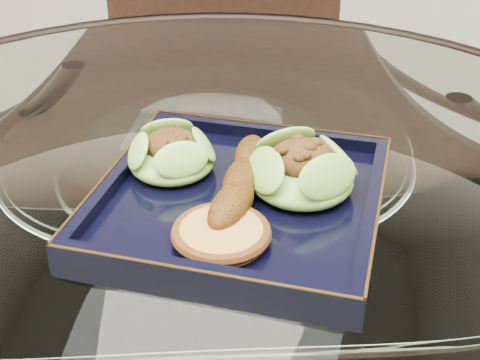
# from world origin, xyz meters

# --- Properties ---
(dining_table) EXTENTS (1.13, 1.13, 0.77)m
(dining_table) POSITION_xyz_m (-0.00, -0.00, 0.60)
(dining_table) COLOR white
(dining_table) RESTS_ON ground
(dining_chair) EXTENTS (0.54, 0.54, 1.07)m
(dining_chair) POSITION_xyz_m (-0.11, 0.51, 0.60)
(dining_chair) COLOR black
(dining_chair) RESTS_ON ground
(navy_plate) EXTENTS (0.28, 0.28, 0.02)m
(navy_plate) POSITION_xyz_m (0.05, -0.06, 0.77)
(navy_plate) COLOR black
(navy_plate) RESTS_ON dining_table
(lettuce_wrap_left) EXTENTS (0.10, 0.10, 0.03)m
(lettuce_wrap_left) POSITION_xyz_m (-0.03, -0.02, 0.80)
(lettuce_wrap_left) COLOR #5B972B
(lettuce_wrap_left) RESTS_ON navy_plate
(lettuce_wrap_right) EXTENTS (0.12, 0.12, 0.04)m
(lettuce_wrap_right) POSITION_xyz_m (0.10, -0.03, 0.80)
(lettuce_wrap_right) COLOR #52922A
(lettuce_wrap_right) RESTS_ON navy_plate
(roasted_plantain) EXTENTS (0.04, 0.16, 0.03)m
(roasted_plantain) POSITION_xyz_m (0.05, -0.05, 0.80)
(roasted_plantain) COLOR #5D3409
(roasted_plantain) RESTS_ON navy_plate
(crumb_patty) EXTENTS (0.10, 0.10, 0.01)m
(crumb_patty) POSITION_xyz_m (0.05, -0.13, 0.79)
(crumb_patty) COLOR #C37F41
(crumb_patty) RESTS_ON navy_plate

